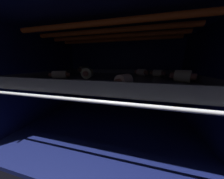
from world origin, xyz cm
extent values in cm
cube|color=#0C1138|center=(0.00, 0.00, -0.60)|extent=(60.66, 46.33, 1.20)
cube|color=#0C1138|center=(0.00, 22.56, 16.64)|extent=(60.66, 1.20, 33.29)
cube|color=#0C1138|center=(-29.73, 0.00, 16.64)|extent=(1.20, 43.93, 33.29)
cube|color=#0C1138|center=(29.73, 0.00, 16.64)|extent=(1.20, 43.93, 33.29)
cube|color=#0C1138|center=(0.00, 0.00, 33.89)|extent=(60.66, 46.33, 1.20)
cylinder|color=#F25919|center=(0.00, -9.06, 31.04)|extent=(46.60, 1.40, 1.40)
cylinder|color=#F25919|center=(0.00, -3.02, 31.04)|extent=(46.60, 1.40, 1.40)
cylinder|color=#F25919|center=(0.00, 3.02, 31.04)|extent=(46.60, 1.40, 1.40)
cylinder|color=#F25919|center=(0.00, 9.06, 31.04)|extent=(46.60, 1.40, 1.40)
cylinder|color=#B7B7BC|center=(-27.40, 0.00, 16.00)|extent=(0.64, 43.05, 0.64)
cylinder|color=#B7B7BC|center=(27.40, 0.00, 16.00)|extent=(0.64, 43.05, 0.64)
cylinder|color=#B7B7BC|center=(0.00, -19.73, 16.00)|extent=(54.81, 0.64, 0.64)
cylinder|color=#B7B7BC|center=(0.00, -16.14, 16.00)|extent=(54.81, 0.64, 0.64)
cylinder|color=#B7B7BC|center=(0.00, -12.56, 16.00)|extent=(54.81, 0.64, 0.64)
cylinder|color=#B7B7BC|center=(0.00, -8.97, 16.00)|extent=(54.81, 0.64, 0.64)
cylinder|color=#B7B7BC|center=(0.00, -5.38, 16.00)|extent=(54.81, 0.64, 0.64)
cylinder|color=#B7B7BC|center=(0.00, -1.79, 16.00)|extent=(54.81, 0.64, 0.64)
cylinder|color=#B7B7BC|center=(0.00, 1.79, 16.00)|extent=(54.81, 0.64, 0.64)
cylinder|color=#B7B7BC|center=(0.00, 5.38, 16.00)|extent=(54.81, 0.64, 0.64)
cylinder|color=#B7B7BC|center=(0.00, 8.97, 16.00)|extent=(54.81, 0.64, 0.64)
cylinder|color=#B7B7BC|center=(0.00, 12.56, 16.00)|extent=(54.81, 0.64, 0.64)
cylinder|color=#B7B7BC|center=(0.00, 16.14, 16.00)|extent=(54.81, 0.64, 0.64)
cylinder|color=#B7B7BC|center=(0.00, 19.73, 16.00)|extent=(54.81, 0.64, 0.64)
cube|color=#4C4C51|center=(0.00, 0.00, 16.78)|extent=(49.78, 36.27, 0.92)
cube|color=#4C4C51|center=(0.00, -17.74, 18.16)|extent=(49.78, 0.80, 1.83)
cube|color=#4C4C51|center=(0.00, 17.74, 18.16)|extent=(49.78, 0.80, 1.83)
cube|color=#4C4C51|center=(-24.49, 0.00, 18.16)|extent=(0.80, 36.27, 1.83)
cube|color=#4C4C51|center=(24.49, 0.00, 18.16)|extent=(0.80, 36.27, 1.83)
cylinder|color=beige|center=(6.40, -13.20, 18.56)|extent=(3.73, 4.10, 2.63)
cylinder|color=#9E563D|center=(7.27, -11.19, 18.56)|extent=(1.53, 1.44, 1.22)
cylinder|color=#9E563D|center=(5.53, -15.20, 18.56)|extent=(1.53, 1.44, 1.22)
cylinder|color=beige|center=(-15.34, -6.07, 18.48)|extent=(4.68, 3.84, 2.47)
cylinder|color=#9E563D|center=(-17.72, -7.07, 18.48)|extent=(1.50, 1.55, 1.21)
cylinder|color=#9E563D|center=(-12.96, -5.07, 18.48)|extent=(1.50, 1.55, 1.21)
cylinder|color=beige|center=(-6.88, -3.40, 18.92)|extent=(3.73, 3.31, 3.34)
cylinder|color=#9E563D|center=(-6.61, -5.19, 18.92)|extent=(1.73, 1.01, 1.63)
cylinder|color=#9E563D|center=(-7.16, -1.62, 18.92)|extent=(1.73, 1.01, 1.63)
cylinder|color=beige|center=(10.33, 8.44, 18.61)|extent=(3.94, 3.84, 2.73)
cylinder|color=#9E563D|center=(12.13, 7.45, 18.61)|extent=(1.71, 1.88, 1.54)
cylinder|color=#9E563D|center=(8.54, 9.42, 18.61)|extent=(1.71, 1.88, 1.54)
cylinder|color=beige|center=(20.46, -3.73, 18.81)|extent=(4.55, 4.38, 3.13)
cylinder|color=#9E563D|center=(22.53, -4.79, 18.81)|extent=(1.76, 1.97, 1.63)
cylinder|color=#9E563D|center=(18.39, -2.67, 18.81)|extent=(1.76, 1.97, 1.63)
cylinder|color=beige|center=(16.19, 7.45, 18.50)|extent=(3.77, 3.51, 2.52)
cylinder|color=#9E563D|center=(14.29, 8.27, 18.50)|extent=(1.57, 1.71, 1.39)
cylinder|color=#9E563D|center=(18.08, 6.62, 18.50)|extent=(1.57, 1.71, 1.39)
cylinder|color=beige|center=(-17.72, 14.16, 18.90)|extent=(4.78, 5.18, 3.31)
cylinder|color=#9E563D|center=(-16.67, 16.36, 18.90)|extent=(2.03, 1.46, 1.91)
cylinder|color=#9E563D|center=(-18.76, 11.97, 18.90)|extent=(2.03, 1.46, 1.91)
camera|label=1|loc=(9.27, -34.41, 22.02)|focal=16.61mm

